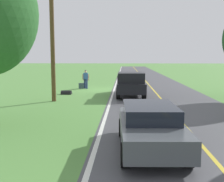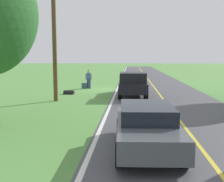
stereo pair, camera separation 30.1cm
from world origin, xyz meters
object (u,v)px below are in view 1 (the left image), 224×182
(suitcase_carried, at_px, (81,86))
(sedan_ahead_same_lane, at_px, (150,126))
(pickup_truck_passing, at_px, (130,83))
(hitchhiker_walking, at_px, (86,78))
(utility_pole_roadside, at_px, (52,42))

(suitcase_carried, bearing_deg, sedan_ahead_same_lane, 17.28)
(pickup_truck_passing, bearing_deg, suitcase_carried, -45.86)
(hitchhiker_walking, height_order, pickup_truck_passing, pickup_truck_passing)
(suitcase_carried, xyz_separation_m, utility_pole_roadside, (0.67, 7.28, 3.64))
(hitchhiker_walking, distance_m, utility_pole_roadside, 7.98)
(hitchhiker_walking, relative_size, suitcase_carried, 3.39)
(sedan_ahead_same_lane, bearing_deg, hitchhiker_walking, -75.01)
(sedan_ahead_same_lane, relative_size, utility_pole_roadside, 0.57)
(pickup_truck_passing, bearing_deg, sedan_ahead_same_lane, 91.76)
(suitcase_carried, xyz_separation_m, sedan_ahead_same_lane, (-4.85, 16.45, 0.50))
(pickup_truck_passing, height_order, sedan_ahead_same_lane, pickup_truck_passing)
(hitchhiker_walking, height_order, sedan_ahead_same_lane, hitchhiker_walking)
(pickup_truck_passing, xyz_separation_m, sedan_ahead_same_lane, (-0.36, 11.84, -0.21))
(hitchhiker_walking, xyz_separation_m, sedan_ahead_same_lane, (-4.42, 16.53, -0.23))
(hitchhiker_walking, height_order, suitcase_carried, hitchhiker_walking)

